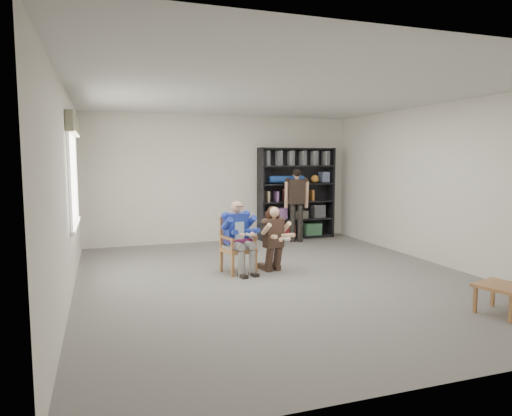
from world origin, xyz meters
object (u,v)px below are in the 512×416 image
object	(u,v)px
standing_man	(297,205)
armchair	(238,245)
seated_man	(238,237)
side_table	(502,299)
kneeling_woman	(274,239)
bookshelf	(296,193)

from	to	relation	value
standing_man	armchair	bearing A→B (deg)	-114.32
seated_man	side_table	xyz separation A→B (m)	(2.40, -2.93, -0.41)
armchair	side_table	world-z (taller)	armchair
kneeling_woman	standing_man	size ratio (longest dim) A/B	0.66
bookshelf	side_table	world-z (taller)	bookshelf
armchair	side_table	bearing A→B (deg)	-62.85
seated_man	bookshelf	distance (m)	3.50
seated_man	standing_man	world-z (taller)	standing_man
standing_man	side_table	xyz separation A→B (m)	(0.38, -5.18, -0.64)
armchair	seated_man	distance (m)	0.14
seated_man	side_table	size ratio (longest dim) A/B	2.28
side_table	armchair	bearing A→B (deg)	129.29
side_table	seated_man	bearing A→B (deg)	129.29
bookshelf	side_table	size ratio (longest dim) A/B	4.05
bookshelf	side_table	distance (m)	5.68
standing_man	side_table	bearing A→B (deg)	-68.18
seated_man	standing_man	xyz separation A→B (m)	(2.02, 2.25, 0.23)
standing_man	seated_man	bearing A→B (deg)	-114.32
armchair	side_table	xyz separation A→B (m)	(2.40, -2.93, -0.28)
seated_man	side_table	world-z (taller)	seated_man
bookshelf	standing_man	world-z (taller)	bookshelf
armchair	standing_man	size ratio (longest dim) A/B	0.55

